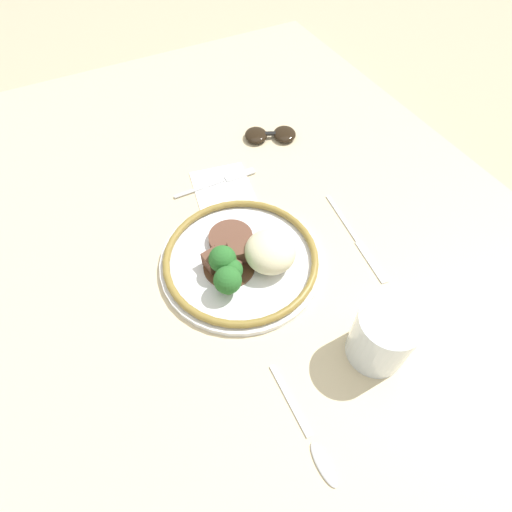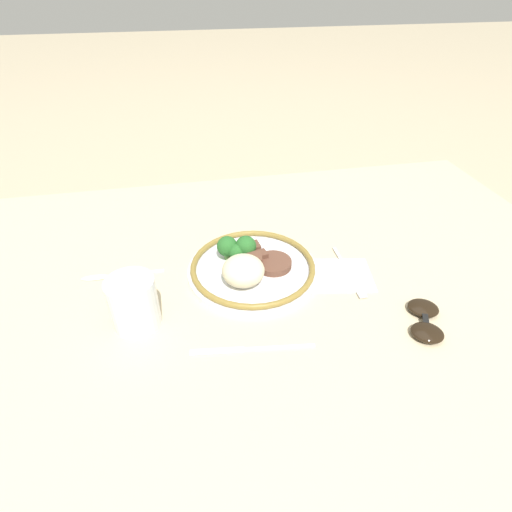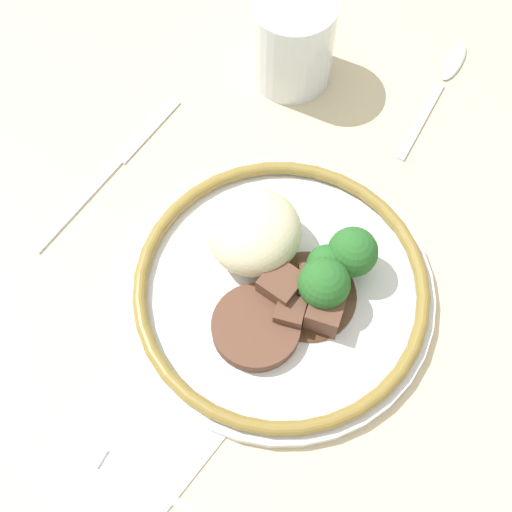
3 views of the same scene
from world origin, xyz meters
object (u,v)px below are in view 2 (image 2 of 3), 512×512
at_px(juice_glass, 134,304).
at_px(spoon, 106,276).
at_px(sunglasses, 425,320).
at_px(fork, 351,276).
at_px(knife, 248,349).
at_px(plate, 250,265).

relative_size(juice_glass, spoon, 0.58).
xyz_separation_m(spoon, sunglasses, (-0.56, 0.24, 0.01)).
relative_size(juice_glass, fork, 0.57).
relative_size(knife, sunglasses, 1.69).
xyz_separation_m(juice_glass, knife, (-0.18, 0.10, -0.04)).
distance_m(plate, fork, 0.20).
bearing_deg(juice_glass, spoon, -64.39).
xyz_separation_m(fork, spoon, (0.49, -0.10, -0.00)).
relative_size(juice_glass, sunglasses, 0.78).
bearing_deg(plate, fork, 164.79).
bearing_deg(sunglasses, juice_glass, 12.40).
bearing_deg(sunglasses, plate, -12.18).
bearing_deg(juice_glass, plate, -155.69).
height_order(knife, spoon, spoon).
height_order(plate, juice_glass, juice_glass).
bearing_deg(plate, juice_glass, 24.31).
xyz_separation_m(plate, juice_glass, (0.22, 0.10, 0.03)).
distance_m(knife, sunglasses, 0.32).
relative_size(plate, fork, 1.59).
relative_size(spoon, sunglasses, 1.35).
xyz_separation_m(juice_glass, fork, (-0.42, -0.05, -0.04)).
height_order(fork, knife, fork).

